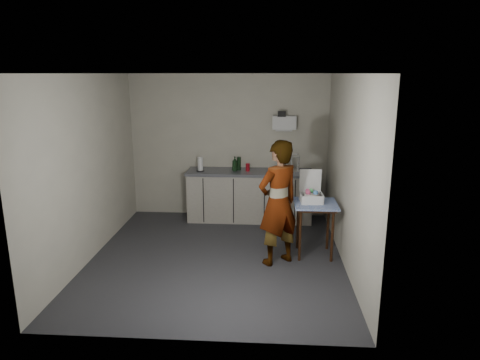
# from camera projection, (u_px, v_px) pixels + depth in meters

# --- Properties ---
(ground) EXTENTS (4.00, 4.00, 0.00)m
(ground) POSITION_uv_depth(u_px,v_px,m) (217.00, 257.00, 6.22)
(ground) COLOR #2D2D32
(ground) RESTS_ON ground
(wall_back) EXTENTS (3.60, 0.02, 2.60)m
(wall_back) POSITION_uv_depth(u_px,v_px,m) (229.00, 146.00, 7.83)
(wall_back) COLOR beige
(wall_back) RESTS_ON ground
(wall_right) EXTENTS (0.02, 4.00, 2.60)m
(wall_right) POSITION_uv_depth(u_px,v_px,m) (347.00, 172.00, 5.79)
(wall_right) COLOR beige
(wall_right) RESTS_ON ground
(wall_left) EXTENTS (0.02, 4.00, 2.60)m
(wall_left) POSITION_uv_depth(u_px,v_px,m) (89.00, 168.00, 6.02)
(wall_left) COLOR beige
(wall_left) RESTS_ON ground
(ceiling) EXTENTS (3.60, 4.00, 0.01)m
(ceiling) POSITION_uv_depth(u_px,v_px,m) (214.00, 74.00, 5.59)
(ceiling) COLOR white
(ceiling) RESTS_ON wall_back
(kitchen_counter) EXTENTS (2.24, 0.62, 0.91)m
(kitchen_counter) POSITION_uv_depth(u_px,v_px,m) (250.00, 197.00, 7.74)
(kitchen_counter) COLOR black
(kitchen_counter) RESTS_ON ground
(wall_shelf) EXTENTS (0.42, 0.18, 0.37)m
(wall_shelf) POSITION_uv_depth(u_px,v_px,m) (284.00, 123.00, 7.59)
(wall_shelf) COLOR white
(wall_shelf) RESTS_ON ground
(side_table) EXTENTS (0.61, 0.61, 0.79)m
(side_table) POSITION_uv_depth(u_px,v_px,m) (315.00, 210.00, 6.15)
(side_table) COLOR #32170B
(side_table) RESTS_ON ground
(standing_man) EXTENTS (0.76, 0.72, 1.75)m
(standing_man) POSITION_uv_depth(u_px,v_px,m) (278.00, 203.00, 5.84)
(standing_man) COLOR #B2A593
(standing_man) RESTS_ON ground
(soap_bottle) EXTENTS (0.14, 0.14, 0.26)m
(soap_bottle) POSITION_uv_depth(u_px,v_px,m) (235.00, 164.00, 7.58)
(soap_bottle) COLOR black
(soap_bottle) RESTS_ON kitchen_counter
(soda_can) EXTENTS (0.07, 0.07, 0.14)m
(soda_can) POSITION_uv_depth(u_px,v_px,m) (248.00, 167.00, 7.59)
(soda_can) COLOR red
(soda_can) RESTS_ON kitchen_counter
(dark_bottle) EXTENTS (0.07, 0.07, 0.24)m
(dark_bottle) POSITION_uv_depth(u_px,v_px,m) (239.00, 164.00, 7.66)
(dark_bottle) COLOR black
(dark_bottle) RESTS_ON kitchen_counter
(paper_towel) EXTENTS (0.14, 0.14, 0.25)m
(paper_towel) POSITION_uv_depth(u_px,v_px,m) (200.00, 165.00, 7.58)
(paper_towel) COLOR black
(paper_towel) RESTS_ON kitchen_counter
(dish_rack) EXTENTS (0.42, 0.31, 0.29)m
(dish_rack) POSITION_uv_depth(u_px,v_px,m) (287.00, 167.00, 7.60)
(dish_rack) COLOR white
(dish_rack) RESTS_ON kitchen_counter
(bakery_box) EXTENTS (0.33, 0.34, 0.45)m
(bakery_box) POSITION_uv_depth(u_px,v_px,m) (311.00, 195.00, 6.18)
(bakery_box) COLOR white
(bakery_box) RESTS_ON side_table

